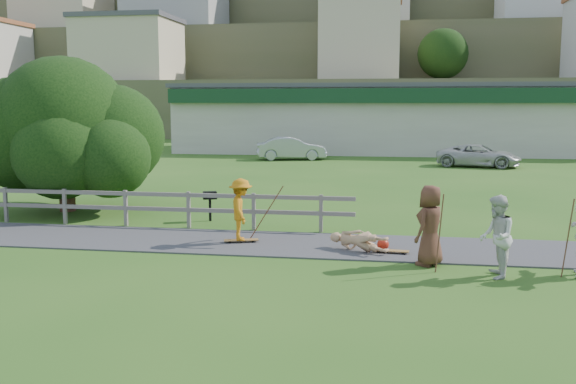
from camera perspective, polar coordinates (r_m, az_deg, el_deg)
name	(u,v)px	position (r m, az deg, el deg)	size (l,w,h in m)	color
ground	(225,256)	(15.93, -5.60, -5.68)	(260.00, 260.00, 0.00)	#295919
path	(240,242)	(17.34, -4.33, -4.47)	(34.00, 3.00, 0.04)	#3E3E41
fence	(106,202)	(20.42, -15.84, -0.86)	(15.05, 0.10, 1.10)	#605A55
strip_mall	(393,118)	(49.91, 9.33, 6.53)	(32.50, 10.75, 5.10)	#BAB3A3
hillside	(370,35)	(106.87, 7.30, 13.65)	(220.00, 67.00, 47.50)	#515834
skater_rider	(241,213)	(17.10, -4.21, -1.89)	(1.07, 0.61, 1.66)	orange
skater_fallen	(359,241)	(16.27, 6.32, -4.35)	(1.60, 0.38, 0.58)	tan
spectator_a	(497,237)	(14.46, 18.05, -3.81)	(0.87, 0.68, 1.80)	silver
spectator_c	(430,226)	(15.15, 12.52, -2.93)	(0.92, 0.60, 1.88)	brown
car_silver	(291,148)	(42.18, 0.29, 3.90)	(1.58, 4.54, 1.50)	#AAADB1
car_white	(479,156)	(39.11, 16.58, 3.12)	(2.19, 4.75, 1.32)	#B8B9B4
tree	(65,148)	(23.37, -19.22, 3.70)	(7.37, 7.37, 4.37)	black
bbq	(210,206)	(20.54, -6.94, -1.28)	(0.43, 0.33, 0.94)	black
longboard_rider	(241,242)	(17.25, -4.18, -4.43)	(0.92, 0.22, 0.10)	olive
longboard_fallen	(391,253)	(16.21, 9.12, -5.33)	(0.89, 0.22, 0.10)	olive
helmet	(383,244)	(16.62, 8.45, -4.62)	(0.31, 0.31, 0.31)	#B02412
pole_rider	(266,209)	(17.35, -1.98, -1.49)	(0.03, 0.03, 1.80)	brown
pole_spec_left	(440,233)	(14.56, 13.32, -3.60)	(0.03, 0.03, 1.77)	brown
pole_spec_right	(568,238)	(15.02, 23.61, -3.78)	(0.03, 0.03, 1.73)	brown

